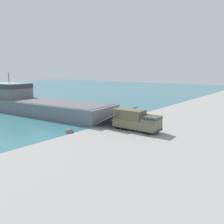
# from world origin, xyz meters

# --- Properties ---
(ground_plane) EXTENTS (240.00, 240.00, 0.00)m
(ground_plane) POSITION_xyz_m (0.00, 0.00, 0.00)
(ground_plane) COLOR gray
(landing_craft) EXTENTS (12.52, 37.14, 8.33)m
(landing_craft) POSITION_xyz_m (-1.87, 24.81, 2.10)
(landing_craft) COLOR slate
(landing_craft) RESTS_ON ground_plane
(military_truck) EXTENTS (2.82, 7.34, 3.05)m
(military_truck) POSITION_xyz_m (-0.72, -0.49, 1.56)
(military_truck) COLOR #6B664C
(military_truck) RESTS_ON ground_plane
(soldier_on_ramp) EXTENTS (0.34, 0.49, 1.75)m
(soldier_on_ramp) POSITION_xyz_m (1.71, -0.50, 1.01)
(soldier_on_ramp) COLOR #4C4738
(soldier_on_ramp) RESTS_ON ground_plane
(shoreline_rock_a) EXTENTS (1.34, 1.34, 1.34)m
(shoreline_rock_a) POSITION_xyz_m (10.73, 6.04, 0.00)
(shoreline_rock_a) COLOR gray
(shoreline_rock_a) RESTS_ON ground_plane
(shoreline_rock_b) EXTENTS (0.89, 0.89, 0.89)m
(shoreline_rock_b) POSITION_xyz_m (7.02, 6.20, 0.00)
(shoreline_rock_b) COLOR gray
(shoreline_rock_b) RESTS_ON ground_plane
(shoreline_rock_c) EXTENTS (1.26, 1.26, 1.26)m
(shoreline_rock_c) POSITION_xyz_m (-7.78, 6.29, 0.00)
(shoreline_rock_c) COLOR #66605B
(shoreline_rock_c) RESTS_ON ground_plane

